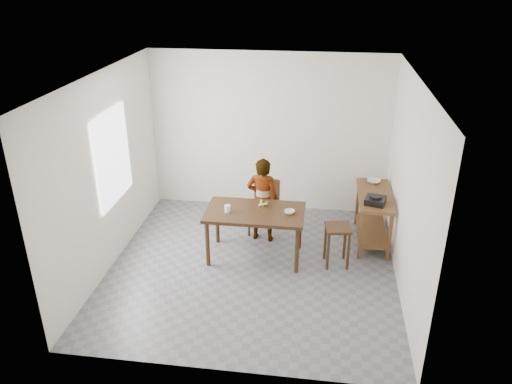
# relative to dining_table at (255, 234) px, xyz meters

# --- Properties ---
(floor) EXTENTS (4.00, 4.00, 0.04)m
(floor) POSITION_rel_dining_table_xyz_m (0.00, -0.30, -0.40)
(floor) COLOR slate
(floor) RESTS_ON ground
(ceiling) EXTENTS (4.00, 4.00, 0.04)m
(ceiling) POSITION_rel_dining_table_xyz_m (0.00, -0.30, 2.35)
(ceiling) COLOR white
(ceiling) RESTS_ON wall_back
(wall_back) EXTENTS (4.00, 0.04, 2.70)m
(wall_back) POSITION_rel_dining_table_xyz_m (0.00, 1.72, 0.98)
(wall_back) COLOR white
(wall_back) RESTS_ON ground
(wall_front) EXTENTS (4.00, 0.04, 2.70)m
(wall_front) POSITION_rel_dining_table_xyz_m (0.00, -2.32, 0.98)
(wall_front) COLOR white
(wall_front) RESTS_ON ground
(wall_left) EXTENTS (0.04, 4.00, 2.70)m
(wall_left) POSITION_rel_dining_table_xyz_m (-2.02, -0.30, 0.98)
(wall_left) COLOR white
(wall_left) RESTS_ON ground
(wall_right) EXTENTS (0.04, 4.00, 2.70)m
(wall_right) POSITION_rel_dining_table_xyz_m (2.02, -0.30, 0.98)
(wall_right) COLOR white
(wall_right) RESTS_ON ground
(window_pane) EXTENTS (0.02, 1.10, 1.30)m
(window_pane) POSITION_rel_dining_table_xyz_m (-1.97, -0.10, 1.12)
(window_pane) COLOR white
(window_pane) RESTS_ON wall_left
(dining_table) EXTENTS (1.40, 0.80, 0.75)m
(dining_table) POSITION_rel_dining_table_xyz_m (0.00, 0.00, 0.00)
(dining_table) COLOR #382210
(dining_table) RESTS_ON floor
(prep_counter) EXTENTS (0.50, 1.20, 0.80)m
(prep_counter) POSITION_rel_dining_table_xyz_m (1.72, 0.70, 0.03)
(prep_counter) COLOR brown
(prep_counter) RESTS_ON floor
(child) EXTENTS (0.53, 0.38, 1.35)m
(child) POSITION_rel_dining_table_xyz_m (0.04, 0.53, 0.30)
(child) COLOR white
(child) RESTS_ON floor
(dining_chair) EXTENTS (0.49, 0.49, 0.86)m
(dining_chair) POSITION_rel_dining_table_xyz_m (0.03, 0.74, 0.06)
(dining_chair) COLOR #382210
(dining_chair) RESTS_ON floor
(stool) EXTENTS (0.39, 0.39, 0.61)m
(stool) POSITION_rel_dining_table_xyz_m (1.18, -0.04, -0.07)
(stool) COLOR #382210
(stool) RESTS_ON floor
(glass_tumbler) EXTENTS (0.09, 0.09, 0.10)m
(glass_tumbler) POSITION_rel_dining_table_xyz_m (-0.38, -0.08, 0.43)
(glass_tumbler) COLOR white
(glass_tumbler) RESTS_ON dining_table
(small_bowl) EXTENTS (0.15, 0.15, 0.05)m
(small_bowl) POSITION_rel_dining_table_xyz_m (0.49, -0.01, 0.40)
(small_bowl) COLOR silver
(small_bowl) RESTS_ON dining_table
(banana) EXTENTS (0.18, 0.16, 0.05)m
(banana) POSITION_rel_dining_table_xyz_m (0.09, 0.18, 0.40)
(banana) COLOR #F8E046
(banana) RESTS_ON dining_table
(serving_bowl) EXTENTS (0.25, 0.25, 0.05)m
(serving_bowl) POSITION_rel_dining_table_xyz_m (1.73, 1.13, 0.45)
(serving_bowl) COLOR silver
(serving_bowl) RESTS_ON prep_counter
(gas_burner) EXTENTS (0.34, 0.34, 0.09)m
(gas_burner) POSITION_rel_dining_table_xyz_m (1.69, 0.38, 0.47)
(gas_burner) COLOR black
(gas_burner) RESTS_ON prep_counter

